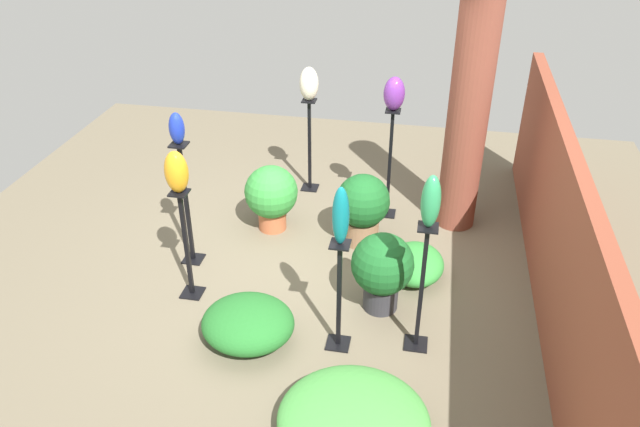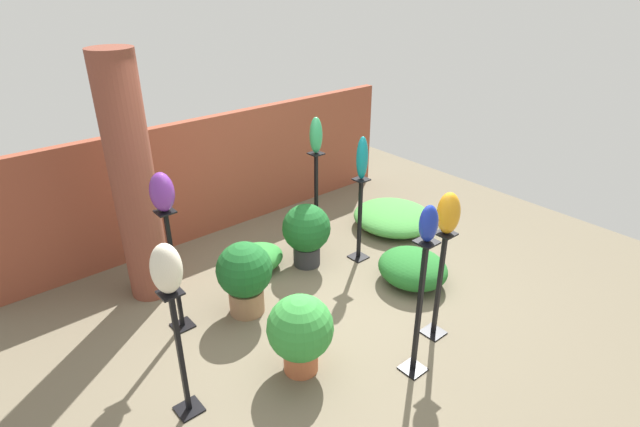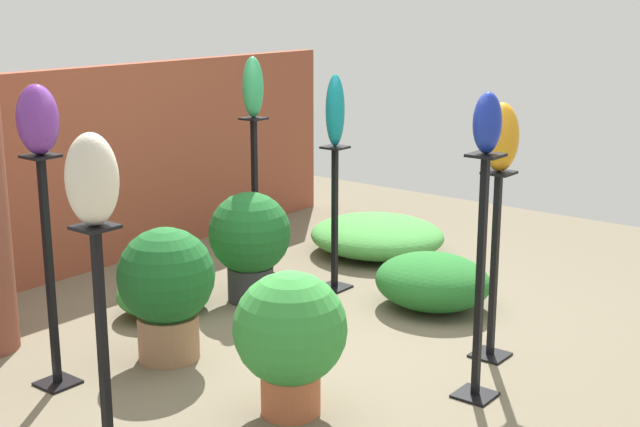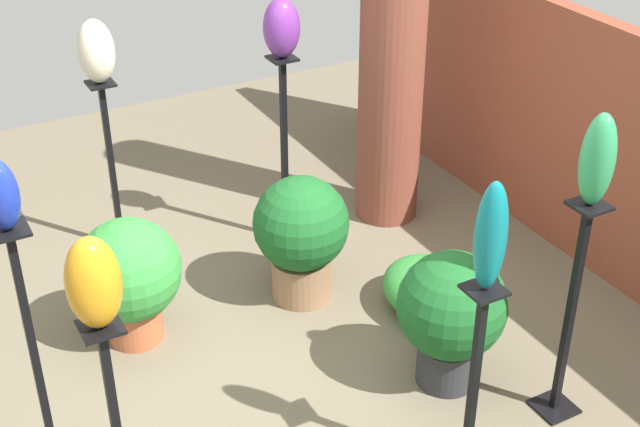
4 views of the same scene
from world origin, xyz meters
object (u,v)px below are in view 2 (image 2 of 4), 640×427
object	(u,v)px
pedestal_teal	(360,223)
pedestal_jade	(316,202)
art_vase_ivory	(166,269)
potted_plant_back_center	(306,231)
pedestal_ivory	(181,360)
pedestal_amber	(439,290)
art_vase_teal	(362,158)
pedestal_cobalt	(419,315)
art_vase_amber	(448,213)
brick_pillar	(133,183)
art_vase_violet	(162,192)
art_vase_jade	(316,135)
potted_plant_mid_right	(245,275)
art_vase_cobalt	(429,224)
potted_plant_front_left	(300,331)
pedestal_violet	(175,276)

from	to	relation	value
pedestal_teal	pedestal_jade	bearing A→B (deg)	100.44
art_vase_ivory	potted_plant_back_center	bearing A→B (deg)	27.51
potted_plant_back_center	pedestal_ivory	bearing A→B (deg)	-152.49
pedestal_amber	pedestal_ivory	bearing A→B (deg)	163.18
art_vase_teal	pedestal_amber	bearing A→B (deg)	-105.92
pedestal_cobalt	art_vase_amber	xyz separation A→B (m)	(0.53, 0.19, 0.71)
pedestal_teal	brick_pillar	bearing A→B (deg)	156.42
art_vase_teal	art_vase_violet	world-z (taller)	art_vase_violet
art_vase_jade	potted_plant_mid_right	world-z (taller)	art_vase_jade
pedestal_jade	pedestal_cobalt	size ratio (longest dim) A/B	0.92
art_vase_teal	art_vase_jade	xyz separation A→B (m)	(-0.12, 0.66, 0.13)
art_vase_cobalt	potted_plant_back_center	size ratio (longest dim) A/B	0.40
art_vase_teal	art_vase_ivory	xyz separation A→B (m)	(-2.68, -0.80, 0.06)
art_vase_teal	potted_plant_front_left	size ratio (longest dim) A/B	0.67
brick_pillar	art_vase_cobalt	world-z (taller)	brick_pillar
pedestal_teal	pedestal_cobalt	world-z (taller)	pedestal_cobalt
pedestal_cobalt	art_vase_jade	size ratio (longest dim) A/B	2.98
pedestal_violet	pedestal_cobalt	size ratio (longest dim) A/B	0.98
pedestal_jade	pedestal_ivory	bearing A→B (deg)	-150.34
pedestal_violet	art_vase_cobalt	xyz separation A→B (m)	(1.29, -1.87, 0.88)
pedestal_teal	art_vase_jade	xyz separation A→B (m)	(-0.12, 0.66, 0.95)
pedestal_teal	potted_plant_back_center	xyz separation A→B (m)	(-0.57, 0.30, -0.03)
pedestal_teal	pedestal_ivory	world-z (taller)	pedestal_ivory
art_vase_teal	potted_plant_mid_right	size ratio (longest dim) A/B	0.63
pedestal_cobalt	potted_plant_front_left	distance (m)	1.01
pedestal_cobalt	art_vase_violet	xyz separation A→B (m)	(-1.29, 1.87, 0.86)
art_vase_violet	potted_plant_mid_right	size ratio (longest dim) A/B	0.46
art_vase_cobalt	potted_plant_front_left	world-z (taller)	art_vase_cobalt
brick_pillar	pedestal_teal	distance (m)	2.55
pedestal_violet	art_vase_jade	xyz separation A→B (m)	(2.12, 0.46, 0.84)
pedestal_jade	potted_plant_back_center	bearing A→B (deg)	-141.41
art_vase_teal	potted_plant_mid_right	bearing A→B (deg)	-179.49
potted_plant_mid_right	pedestal_teal	bearing A→B (deg)	0.51
art_vase_jade	art_vase_teal	bearing A→B (deg)	-79.56
pedestal_jade	potted_plant_back_center	world-z (taller)	pedestal_jade
pedestal_teal	pedestal_cobalt	bearing A→B (deg)	-119.71
pedestal_teal	art_vase_cobalt	world-z (taller)	art_vase_cobalt
brick_pillar	pedestal_violet	distance (m)	1.04
pedestal_ivory	pedestal_jade	size ratio (longest dim) A/B	0.96
art_vase_jade	potted_plant_front_left	size ratio (longest dim) A/B	0.59
pedestal_teal	art_vase_teal	distance (m)	0.82
pedestal_cobalt	brick_pillar	bearing A→B (deg)	115.53
art_vase_teal	potted_plant_front_left	distance (m)	2.17
pedestal_teal	pedestal_violet	bearing A→B (deg)	174.99
pedestal_amber	potted_plant_mid_right	size ratio (longest dim) A/B	1.41
brick_pillar	potted_plant_back_center	bearing A→B (deg)	-22.07
brick_pillar	potted_plant_front_left	bearing A→B (deg)	-75.58
pedestal_amber	art_vase_violet	distance (m)	2.65
pedestal_cobalt	art_vase_cobalt	size ratio (longest dim) A/B	4.26
brick_pillar	pedestal_jade	size ratio (longest dim) A/B	2.14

